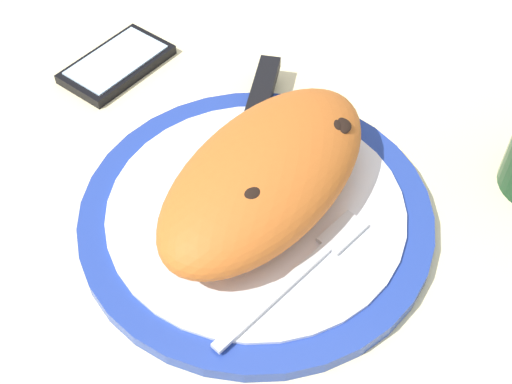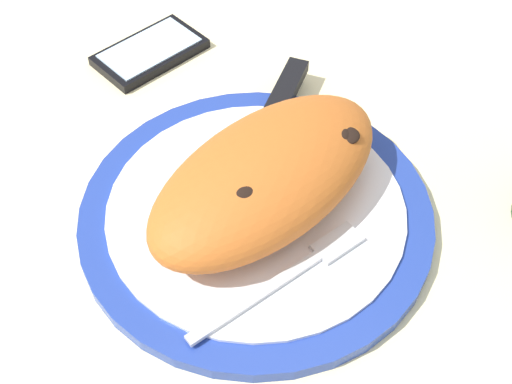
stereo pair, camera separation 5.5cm
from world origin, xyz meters
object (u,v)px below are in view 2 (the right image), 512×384
(smartphone, at_px, (150,52))
(fork, at_px, (293,272))
(calzone, at_px, (268,178))
(knife, at_px, (273,116))
(plate, at_px, (256,214))

(smartphone, bearing_deg, fork, -96.82)
(calzone, bearing_deg, knife, 53.39)
(knife, bearing_deg, smartphone, 105.30)
(plate, relative_size, calzone, 1.19)
(fork, xyz_separation_m, smartphone, (0.04, 0.31, -0.01))
(calzone, distance_m, fork, 0.08)
(plate, bearing_deg, knife, 48.34)
(calzone, xyz_separation_m, smartphone, (0.02, 0.25, -0.04))
(smartphone, bearing_deg, knife, -74.70)
(plate, height_order, smartphone, plate)
(knife, bearing_deg, fork, -118.82)
(calzone, xyz_separation_m, knife, (0.06, 0.08, -0.03))
(plate, distance_m, calzone, 0.04)
(calzone, relative_size, knife, 1.28)
(calzone, bearing_deg, plate, 166.32)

